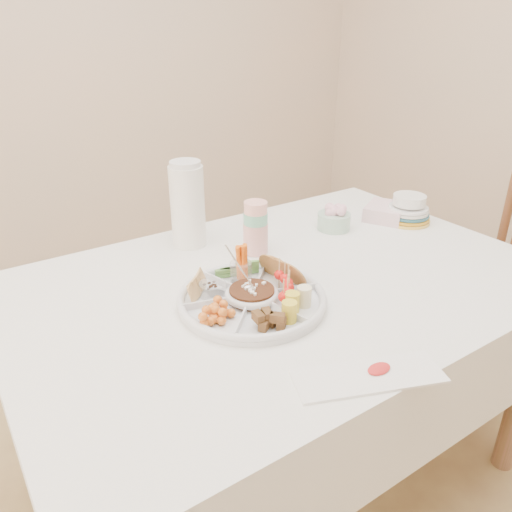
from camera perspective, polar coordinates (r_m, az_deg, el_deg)
floor at (r=1.91m, az=2.73°, el=-23.11°), size 4.00×4.00×0.00m
wall_back at (r=3.09m, az=-21.15°, el=22.56°), size 4.00×0.02×2.70m
dining_table at (r=1.64m, az=3.01°, el=-14.35°), size 1.52×1.02×0.76m
chair at (r=2.13m, az=25.49°, el=-2.54°), size 0.53×0.53×1.03m
party_tray at (r=1.29m, az=-0.48°, el=-4.68°), size 0.47×0.47×0.04m
bean_dip at (r=1.29m, az=-0.48°, el=-4.39°), size 0.14×0.14×0.04m
tortillas at (r=1.37m, az=3.22°, el=-1.86°), size 0.14×0.14×0.07m
carrot_cucumber at (r=1.38m, az=-2.09°, el=-0.60°), size 0.15×0.15×0.11m
pita_raisins at (r=1.31m, az=-6.03°, el=-3.24°), size 0.12×0.12×0.05m
cherries at (r=1.21m, az=-4.69°, el=-6.42°), size 0.13×0.13×0.04m
granola_chunks at (r=1.18m, az=1.42°, el=-7.15°), size 0.11×0.11×0.04m
banana_tomato at (r=1.26m, az=5.33°, el=-3.86°), size 0.15×0.15×0.10m
cup_stack at (r=1.54m, az=-0.05°, el=4.04°), size 0.10×0.10×0.21m
thermos at (r=1.60m, az=-7.84°, el=5.98°), size 0.14×0.14×0.28m
flower_bowl at (r=1.77m, az=8.91°, el=4.38°), size 0.12×0.12×0.09m
napkin_stack at (r=1.91m, az=14.61°, el=4.89°), size 0.20×0.19×0.05m
plate_stack at (r=1.89m, az=17.01°, el=5.26°), size 0.21×0.21×0.11m
placemat at (r=1.09m, az=12.73°, el=-13.26°), size 0.33×0.21×0.01m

